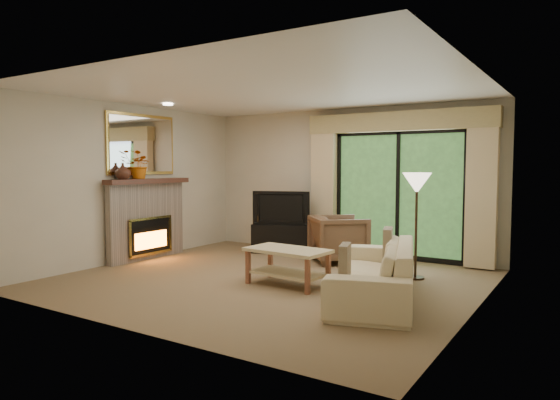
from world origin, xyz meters
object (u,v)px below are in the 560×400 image
Objects in this scene: media_console at (282,238)px; armchair at (339,239)px; coffee_table at (288,267)px; sofa at (374,271)px.

armchair is at bearing -31.40° from media_console.
armchair reaches higher than coffee_table.
media_console is 1.24× the size of armchair.
armchair is (1.27, -0.27, 0.12)m from media_console.
sofa is (2.61, -2.07, 0.07)m from media_console.
media_console is at bearing 34.63° from armchair.
sofa reaches higher than coffee_table.
media_console is 0.97× the size of coffee_table.
coffee_table is at bearing 140.44° from armchair.
media_console reaches higher than coffee_table.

